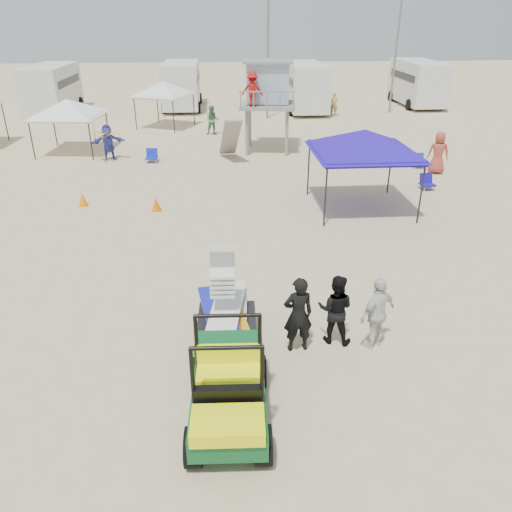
{
  "coord_description": "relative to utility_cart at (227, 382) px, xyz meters",
  "views": [
    {
      "loc": [
        -0.27,
        -7.71,
        6.56
      ],
      "look_at": [
        0.5,
        3.0,
        1.3
      ],
      "focal_mm": 35.0,
      "sensor_mm": 36.0,
      "label": 1
    }
  ],
  "objects": [
    {
      "name": "distant_beachgoers",
      "position": [
        1.22,
        19.26,
        -0.03
      ],
      "size": [
        16.49,
        14.76,
        1.86
      ],
      "color": "#4C7E51",
      "rests_on": "ground"
    },
    {
      "name": "beach_chair_a",
      "position": [
        -3.33,
        17.42,
        -0.58
      ],
      "size": [
        0.59,
        0.63,
        0.64
      ],
      "color": "#1122B8",
      "rests_on": "ground"
    },
    {
      "name": "surf_trailer",
      "position": [
        0.0,
        2.34,
        -0.07
      ],
      "size": [
        1.34,
        2.38,
        2.01
      ],
      "color": "black",
      "rests_on": "ground"
    },
    {
      "name": "rv_far_right",
      "position": [
        15.28,
        32.5,
        0.91
      ],
      "size": [
        2.64,
        6.6,
        3.25
      ],
      "color": "silver",
      "rests_on": "ground"
    },
    {
      "name": "rv_far_left",
      "position": [
        -11.72,
        31.0,
        0.91
      ],
      "size": [
        2.64,
        6.8,
        3.25
      ],
      "color": "silver",
      "rests_on": "ground"
    },
    {
      "name": "cone_near",
      "position": [
        -5.2,
        11.43,
        -0.64
      ],
      "size": [
        0.34,
        0.34,
        0.5
      ],
      "primitive_type": "cone",
      "color": "orange",
      "rests_on": "ground"
    },
    {
      "name": "man_right",
      "position": [
        3.22,
        2.04,
        -0.06
      ],
      "size": [
        1.04,
        0.86,
        1.66
      ],
      "primitive_type": "imported",
      "rotation": [
        0.0,
        0.0,
        3.7
      ],
      "color": "silver",
      "rests_on": "ground"
    },
    {
      "name": "utility_cart",
      "position": [
        0.0,
        0.0,
        0.0
      ],
      "size": [
        1.38,
        2.56,
        1.91
      ],
      "color": "#0C4F23",
      "rests_on": "ground"
    },
    {
      "name": "man_mid",
      "position": [
        2.37,
        2.29,
        -0.08
      ],
      "size": [
        0.94,
        0.84,
        1.61
      ],
      "primitive_type": "imported",
      "rotation": [
        0.0,
        0.0,
        2.81
      ],
      "color": "black",
      "rests_on": "ground"
    },
    {
      "name": "canopy_blue",
      "position": [
        5.06,
        10.45,
        1.86
      ],
      "size": [
        3.45,
        3.45,
        3.3
      ],
      "color": "black",
      "rests_on": "ground"
    },
    {
      "name": "rv_mid_right",
      "position": [
        6.28,
        31.0,
        0.91
      ],
      "size": [
        2.64,
        7.0,
        3.25
      ],
      "color": "silver",
      "rests_on": "ground"
    },
    {
      "name": "beach_chair_c",
      "position": [
        9.25,
        15.61,
        -0.58
      ],
      "size": [
        0.57,
        0.61,
        0.64
      ],
      "color": "#1038B1",
      "rests_on": "ground"
    },
    {
      "name": "rv_mid_left",
      "position": [
        -2.72,
        32.5,
        0.91
      ],
      "size": [
        2.65,
        6.5,
        3.25
      ],
      "color": "silver",
      "rests_on": "ground"
    },
    {
      "name": "canopy_white_c",
      "position": [
        -3.36,
        25.57,
        1.73
      ],
      "size": [
        3.72,
        3.72,
        3.17
      ],
      "color": "black",
      "rests_on": "ground"
    },
    {
      "name": "beach_chair_b",
      "position": [
        8.41,
        12.43,
        -0.58
      ],
      "size": [
        0.6,
        0.65,
        0.64
      ],
      "color": "#1A0D96",
      "rests_on": "ground"
    },
    {
      "name": "umbrella_a",
      "position": [
        -6.9,
        21.56,
        -0.08
      ],
      "size": [
        1.98,
        2.01,
        1.63
      ],
      "primitive_type": "imported",
      "rotation": [
        0.0,
        0.0,
        0.12
      ],
      "color": "red",
      "rests_on": "ground"
    },
    {
      "name": "canopy_white_a",
      "position": [
        -7.58,
        19.6,
        1.63
      ],
      "size": [
        3.32,
        3.32,
        3.07
      ],
      "color": "black",
      "rests_on": "ground"
    },
    {
      "name": "cone_far",
      "position": [
        -2.4,
        10.71,
        -0.64
      ],
      "size": [
        0.34,
        0.34,
        0.5
      ],
      "primitive_type": "cone",
      "color": "#EC6207",
      "rests_on": "ground"
    },
    {
      "name": "ground",
      "position": [
        0.28,
        1.01,
        -0.89
      ],
      "size": [
        140.0,
        140.0,
        0.0
      ],
      "primitive_type": "plane",
      "color": "beige",
      "rests_on": "ground"
    },
    {
      "name": "light_pole_right",
      "position": [
        12.28,
        29.51,
        3.11
      ],
      "size": [
        0.14,
        0.14,
        8.0
      ],
      "primitive_type": "cylinder",
      "color": "slate",
      "rests_on": "ground"
    },
    {
      "name": "lifeguard_tower",
      "position": [
        2.39,
        19.29,
        2.34
      ],
      "size": [
        3.04,
        3.04,
        4.34
      ],
      "color": "gray",
      "rests_on": "ground"
    },
    {
      "name": "man_left",
      "position": [
        1.52,
        2.04,
        -0.02
      ],
      "size": [
        0.68,
        0.49,
        1.74
      ],
      "primitive_type": "imported",
      "rotation": [
        0.0,
        0.0,
        3.26
      ],
      "color": "black",
      "rests_on": "ground"
    },
    {
      "name": "umbrella_b",
      "position": [
        -5.5,
        17.26,
        -0.09
      ],
      "size": [
        2.49,
        2.49,
        1.61
      ],
      "primitive_type": "imported",
      "rotation": [
        0.0,
        0.0,
        0.89
      ],
      "color": "gold",
      "rests_on": "ground"
    },
    {
      "name": "light_pole_left",
      "position": [
        3.28,
        28.01,
        3.11
      ],
      "size": [
        0.14,
        0.14,
        8.0
      ],
      "primitive_type": "cylinder",
      "color": "slate",
      "rests_on": "ground"
    }
  ]
}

